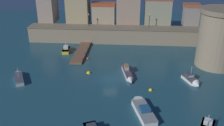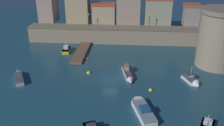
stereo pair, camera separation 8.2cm
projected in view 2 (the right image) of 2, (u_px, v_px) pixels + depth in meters
ground_plane at (110, 79)px, 43.93m from camera, size 107.00×107.00×0.00m
quay_wall at (117, 34)px, 61.18m from camera, size 42.42×4.13×3.78m
old_town_backdrop at (111, 9)px, 63.14m from camera, size 39.46×6.16×8.13m
fortress_tower at (220, 38)px, 47.13m from camera, size 8.33×8.33×10.98m
pier_dock at (81, 52)px, 55.10m from camera, size 2.44×12.14×0.70m
quay_lamp_0 at (89, 18)px, 60.09m from camera, size 0.32×0.32×3.03m
quay_lamp_1 at (150, 19)px, 59.00m from camera, size 0.32×0.32×3.24m
moored_boat_0 at (128, 74)px, 44.87m from camera, size 2.51×6.96×1.69m
moored_boat_2 at (141, 108)px, 35.14m from camera, size 3.74×7.25×1.86m
moored_boat_3 at (192, 81)px, 42.62m from camera, size 2.98×4.51×3.20m
moored_boat_5 at (67, 49)px, 56.15m from camera, size 1.85×4.40×2.89m
moored_boat_6 at (19, 77)px, 43.89m from camera, size 3.67×5.54×2.81m
mooring_buoy_0 at (151, 90)px, 40.45m from camera, size 0.64×0.64×0.64m
mooring_buoy_1 at (88, 59)px, 52.32m from camera, size 0.54×0.54×0.54m
mooring_buoy_2 at (89, 73)px, 46.12m from camera, size 0.78×0.78×0.78m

